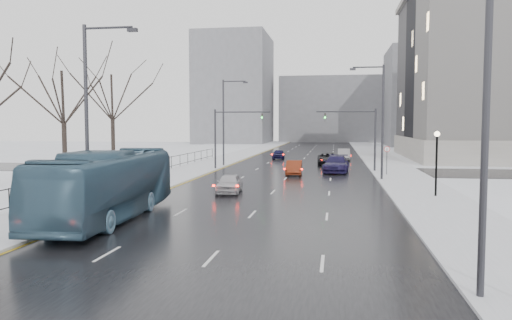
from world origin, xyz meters
The scene contains 26 objects.
road centered at (0.00, 60.00, 0.02)m, with size 16.00×150.00×0.04m, color black.
cross_road centered at (0.00, 48.00, 0.02)m, with size 130.00×10.00×0.04m, color black.
sidewalk_left centered at (-10.50, 60.00, 0.08)m, with size 5.00×150.00×0.16m, color silver.
sidewalk_right centered at (10.50, 60.00, 0.08)m, with size 5.00×150.00×0.16m, color silver.
park_strip centered at (-20.00, 60.00, 0.06)m, with size 14.00×150.00×0.12m, color white.
tree_park_d centered at (-17.80, 34.00, 0.00)m, with size 8.75×8.75×12.50m, color black, non-canonical shape.
tree_park_e centered at (-18.20, 44.00, 0.00)m, with size 9.45×9.45×13.50m, color black, non-canonical shape.
iron_fence centered at (-13.00, 30.00, 0.91)m, with size 0.06×70.00×1.30m.
streetlight_r_near centered at (8.17, 10.00, 5.62)m, with size 2.95×0.25×10.00m.
streetlight_r_mid centered at (8.17, 40.00, 5.62)m, with size 2.95×0.25×10.00m.
streetlight_l_near centered at (-8.17, 20.00, 5.62)m, with size 2.95×0.25×10.00m.
streetlight_l_far centered at (-8.17, 52.00, 5.62)m, with size 2.95×0.25×10.00m.
lamppost_r_mid centered at (11.00, 30.00, 2.94)m, with size 0.36×0.36×4.28m.
mast_signal_right centered at (7.33, 48.00, 4.11)m, with size 6.10×0.33×6.50m.
mast_signal_left centered at (-7.33, 48.00, 4.11)m, with size 6.10×0.33×6.50m.
no_uturn_sign centered at (9.20, 44.00, 2.30)m, with size 0.60×0.06×2.70m.
bldg_far_right centered at (28.00, 115.00, 11.00)m, with size 24.00×20.00×22.00m, color slate.
bldg_far_left centered at (-22.00, 125.00, 14.00)m, with size 18.00×22.00×28.00m, color slate.
bldg_far_center centered at (4.00, 140.00, 9.00)m, with size 30.00×18.00×18.00m, color slate.
bus centered at (-7.00, 19.47, 1.80)m, with size 2.96×12.67×3.53m, color #3A5C72.
sedan_center_near centered at (-2.98, 30.04, 0.73)m, with size 1.62×4.03×1.37m, color #B8B6BB.
sedan_right_near centered at (0.50, 43.30, 0.73)m, with size 1.47×4.22×1.39m, color maroon.
sedan_right_cross centered at (3.50, 55.92, 0.76)m, with size 2.39×5.18×1.44m, color black.
sedan_right_far centered at (4.50, 46.56, 0.89)m, with size 2.39×5.87×1.70m, color #1B1541.
sedan_center_far centered at (-3.50, 65.21, 0.71)m, with size 1.59×3.95×1.34m, color #14133B.
sedan_right_distant centered at (5.53, 64.24, 0.81)m, with size 1.63×4.68×1.54m, color gray.
Camera 1 is at (4.41, -4.27, 4.89)m, focal length 35.00 mm.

